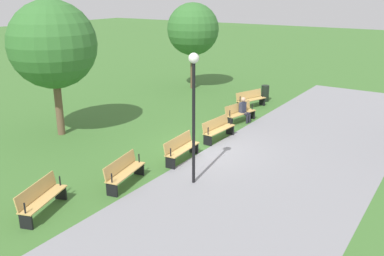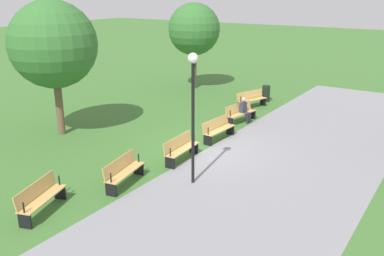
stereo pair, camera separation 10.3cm
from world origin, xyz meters
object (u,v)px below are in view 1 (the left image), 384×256
Objects in this scene: bench_5 at (41,198)px; tree_0 at (53,45)px; bench_0 at (250,99)px; tree_1 at (193,29)px; bench_3 at (181,148)px; person_seated at (244,109)px; bench_1 at (240,112)px; lamp_post at (194,96)px; bench_2 at (218,129)px; trash_bin at (265,93)px; bench_4 at (124,171)px.

bench_5 is 7.77m from tree_0.
bench_0 is 6.48m from tree_1.
bench_0 and bench_3 have the same top height.
person_seated is (2.52, 0.88, 0.16)m from bench_0.
bench_1 is 0.44× the size of lamp_post.
bench_3 and bench_5 have the same top height.
bench_2 and bench_3 have the same top height.
bench_3 is at bearing -133.32° from lamp_post.
lamp_post reaches higher than bench_5.
bench_1 is at bearing 179.97° from bench_3.
bench_1 is 5.44m from bench_3.
person_seated reaches higher than bench_1.
bench_3 is 6.95m from tree_0.
bench_3 is 0.33× the size of tree_0.
bench_5 is at bearing -31.94° from lamp_post.
tree_1 reaches higher than person_seated.
lamp_post is (9.40, 2.49, 2.44)m from bench_0.
tree_0 reaches higher than bench_5.
lamp_post is (11.68, 7.63, -0.77)m from tree_1.
bench_1 is at bearing 34.01° from bench_0.
bench_2 is 8.13m from bench_5.
person_seated is 8.28m from tree_1.
tree_1 reaches higher than lamp_post.
person_seated is at bearing 156.44° from bench_5.
bench_3 is at bearing 15.13° from bench_1.
bench_2 is 2.73m from bench_3.
trash_bin is (-4.31, -0.60, -0.02)m from bench_1.
lamp_post is at bearing 12.14° from trash_bin.
trash_bin is at bearing 153.37° from tree_0.
lamp_post is at bearing 23.07° from bench_2.
bench_3 is (8.06, 1.06, 0.00)m from bench_0.
tree_0 reaches higher than bench_4.
bench_5 is at bearing -0.40° from trash_bin.
bench_0 is 1.01× the size of bench_3.
bench_3 is at bearing 149.76° from bench_5.
tree_0 is (5.85, -5.70, 3.38)m from bench_1.
bench_2 and bench_4 have the same top height.
bench_2 is at bearing 164.87° from bench_4.
tree_1 is at bearing -152.81° from bench_3.
bench_5 is 0.44× the size of lamp_post.
bench_5 is at bearing 18.95° from bench_0.
bench_3 is at bearing 30.98° from tree_1.
tree_0 is at bearing -153.49° from bench_5.
bench_1 is 2.72m from bench_2.
bench_3 is 3.13m from lamp_post.
bench_5 is at bearing -26.43° from bench_4.
tree_0 is 11.86m from trash_bin.
bench_1 is 1.02× the size of bench_3.
tree_1 is 6.19m from trash_bin.
bench_1 is 7.41m from lamp_post.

